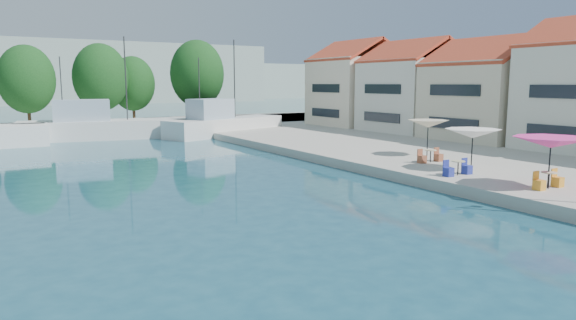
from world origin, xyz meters
TOP-DOWN VIEW (x-y plane):
  - quay_right at (22.00, 30.00)m, footprint 32.00×92.00m
  - quay_far at (-8.00, 67.00)m, footprint 90.00×16.00m
  - hill_east at (40.00, 180.00)m, footprint 140.00×40.00m
  - building_04 at (24.00, 33.00)m, footprint 9.00×8.80m
  - building_05 at (24.00, 42.00)m, footprint 8.40×8.80m
  - building_06 at (24.00, 51.00)m, footprint 9.00×8.80m
  - trawler_03 at (-2.89, 55.92)m, footprint 17.04×7.00m
  - trawler_04 at (8.16, 52.86)m, footprint 14.10×7.91m
  - tree_05 at (-8.53, 68.38)m, footprint 6.06×6.06m
  - tree_06 at (-0.69, 68.27)m, footprint 6.36×6.36m
  - tree_07 at (3.58, 70.39)m, footprint 5.49×5.49m
  - tree_08 at (11.44, 68.34)m, footprint 6.97×6.97m
  - umbrella_pink at (8.87, 17.84)m, footprint 3.35×3.35m
  - umbrella_white at (9.92, 23.02)m, footprint 3.02×3.02m
  - umbrella_cream at (12.01, 28.33)m, footprint 2.65×2.65m
  - cafe_table_01 at (8.76, 17.74)m, footprint 1.82×0.70m
  - cafe_table_02 at (7.92, 22.21)m, footprint 1.82×0.70m
  - cafe_table_03 at (10.03, 26.14)m, footprint 1.82×0.70m

SIDE VIEW (x-z plane):
  - quay_right at x=22.00m, z-range 0.00..0.60m
  - quay_far at x=-8.00m, z-range 0.00..0.60m
  - cafe_table_01 at x=8.76m, z-range 0.51..1.27m
  - cafe_table_02 at x=7.92m, z-range 0.51..1.27m
  - cafe_table_03 at x=10.03m, z-range 0.51..1.27m
  - trawler_03 at x=-2.89m, z-range -4.03..6.17m
  - trawler_04 at x=8.16m, z-range -4.03..6.17m
  - umbrella_white at x=9.92m, z-range 1.48..3.75m
  - umbrella_pink at x=8.87m, z-range 1.52..3.87m
  - umbrella_cream at x=12.01m, z-range 1.53..3.89m
  - building_04 at x=24.00m, z-range 0.42..9.62m
  - building_05 at x=24.00m, z-range 0.41..10.11m
  - tree_07 at x=3.58m, z-range 1.23..9.35m
  - building_06 at x=24.00m, z-range 0.40..10.60m
  - tree_05 at x=-8.53m, z-range 1.29..10.26m
  - hill_east at x=40.00m, z-range 0.00..12.00m
  - tree_06 at x=-0.69m, z-range 1.33..10.74m
  - tree_08 at x=11.44m, z-range 1.40..11.72m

